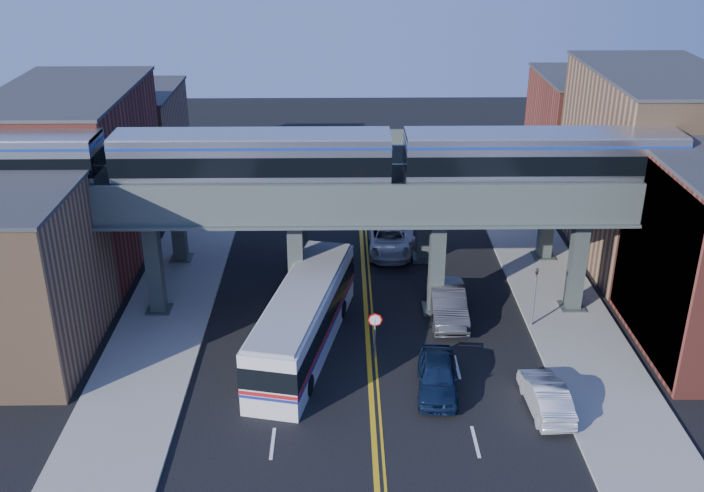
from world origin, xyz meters
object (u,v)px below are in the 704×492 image
at_px(transit_train, 253,160).
at_px(traffic_signal, 535,291).
at_px(car_lane_d, 397,227).
at_px(car_lane_c, 389,240).
at_px(car_parked_curb, 546,396).
at_px(car_lane_a, 438,376).
at_px(car_lane_b, 448,303).
at_px(stop_sign, 375,328).
at_px(transit_bus, 303,320).

xyz_separation_m(transit_train, traffic_signal, (15.32, -2.00, -6.90)).
bearing_deg(traffic_signal, car_lane_d, 118.19).
bearing_deg(car_lane_c, traffic_signal, -53.95).
relative_size(traffic_signal, car_lane_c, 0.69).
bearing_deg(car_lane_d, car_parked_curb, -70.29).
bearing_deg(car_lane_d, traffic_signal, -57.69).
relative_size(transit_train, car_lane_a, 9.41).
relative_size(car_lane_d, car_parked_curb, 1.33).
relative_size(traffic_signal, car_lane_a, 0.84).
bearing_deg(car_lane_c, car_parked_curb, -70.12).
relative_size(car_lane_a, car_lane_b, 0.87).
xyz_separation_m(transit_train, car_parked_curb, (14.25, -9.65, -8.45)).
relative_size(car_lane_b, car_lane_d, 0.91).
distance_m(stop_sign, car_parked_curb, 9.16).
distance_m(traffic_signal, car_lane_d, 14.24).
distance_m(car_lane_a, car_parked_curb, 5.16).
height_order(transit_train, car_lane_c, transit_train).
bearing_deg(car_lane_a, transit_bus, 154.04).
xyz_separation_m(stop_sign, car_lane_a, (2.93, -3.03, -0.93)).
bearing_deg(car_lane_a, car_lane_b, 84.20).
relative_size(car_lane_a, car_lane_c, 0.82).
bearing_deg(car_lane_c, transit_train, -132.89).
relative_size(transit_train, transit_bus, 3.47).
bearing_deg(car_parked_curb, traffic_signal, -100.88).
distance_m(transit_train, stop_sign, 11.03).
xyz_separation_m(transit_bus, car_lane_c, (5.23, 12.38, -0.88)).
height_order(traffic_signal, transit_bus, traffic_signal).
relative_size(transit_train, car_lane_c, 7.68).
relative_size(car_lane_a, car_parked_curb, 1.06).
bearing_deg(car_lane_b, traffic_signal, -13.18).
distance_m(car_lane_d, car_parked_curb, 20.91).
relative_size(stop_sign, car_parked_curb, 0.57).
bearing_deg(car_lane_a, car_lane_c, 100.13).
distance_m(stop_sign, car_lane_b, 6.05).
bearing_deg(transit_train, stop_sign, -37.89).
xyz_separation_m(traffic_signal, car_parked_curb, (-1.07, -7.65, -1.54)).
height_order(transit_bus, car_lane_b, transit_bus).
relative_size(car_lane_b, car_lane_c, 0.94).
xyz_separation_m(stop_sign, car_lane_d, (2.21, 15.49, -0.88)).
distance_m(car_lane_b, car_lane_d, 11.53).
bearing_deg(traffic_signal, car_lane_b, 165.89).
bearing_deg(car_lane_d, transit_bus, -108.16).
bearing_deg(car_lane_c, car_lane_b, -72.46).
height_order(traffic_signal, car_lane_d, traffic_signal).
relative_size(transit_bus, car_parked_curb, 2.87).
bearing_deg(transit_bus, stop_sign, -92.59).
bearing_deg(transit_bus, car_lane_a, -108.85).
xyz_separation_m(car_lane_b, car_lane_c, (-2.82, 9.22, -0.09)).
bearing_deg(car_lane_a, car_parked_curb, -13.17).
xyz_separation_m(car_lane_d, car_parked_curb, (5.62, -20.14, -0.13)).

